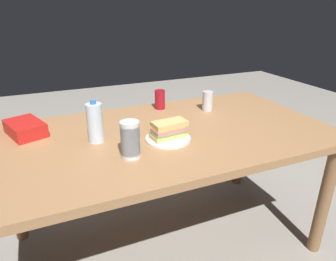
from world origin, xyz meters
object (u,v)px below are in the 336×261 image
at_px(water_bottle_tall, 95,123).
at_px(plastic_cup_stack, 130,140).
at_px(chip_bag, 25,128).
at_px(dining_table, 164,146).
at_px(soda_can_silver, 208,101).
at_px(sandwich, 168,130).
at_px(soda_can_red, 160,100).
at_px(paper_plate, 168,139).

bearing_deg(water_bottle_tall, plastic_cup_stack, -64.16).
distance_m(chip_bag, water_bottle_tall, 0.40).
relative_size(dining_table, soda_can_silver, 14.74).
distance_m(sandwich, chip_bag, 0.74).
bearing_deg(water_bottle_tall, soda_can_red, 35.95).
bearing_deg(sandwich, plastic_cup_stack, -155.12).
relative_size(sandwich, soda_can_silver, 1.55).
relative_size(chip_bag, soda_can_silver, 1.89).
bearing_deg(sandwich, dining_table, 82.22).
bearing_deg(dining_table, soda_can_silver, 29.50).
bearing_deg(plastic_cup_stack, chip_bag, 133.73).
bearing_deg(dining_table, sandwich, -97.78).
relative_size(sandwich, water_bottle_tall, 0.91).
distance_m(paper_plate, chip_bag, 0.74).
bearing_deg(paper_plate, sandwich, 32.08).
height_order(dining_table, sandwich, sandwich).
distance_m(sandwich, water_bottle_tall, 0.36).
distance_m(sandwich, plastic_cup_stack, 0.25).
height_order(sandwich, chip_bag, sandwich).
xyz_separation_m(sandwich, soda_can_red, (0.14, 0.46, 0.01)).
distance_m(soda_can_red, chip_bag, 0.80).
xyz_separation_m(soda_can_red, plastic_cup_stack, (-0.36, -0.57, 0.02)).
relative_size(sandwich, chip_bag, 0.82).
xyz_separation_m(sandwich, chip_bag, (-0.66, 0.35, -0.02)).
xyz_separation_m(dining_table, chip_bag, (-0.67, 0.25, 0.12)).
relative_size(dining_table, chip_bag, 7.82).
bearing_deg(plastic_cup_stack, sandwich, 24.88).
distance_m(paper_plate, water_bottle_tall, 0.36).
bearing_deg(water_bottle_tall, dining_table, -4.10).
height_order(chip_bag, plastic_cup_stack, plastic_cup_stack).
relative_size(chip_bag, plastic_cup_stack, 1.38).
bearing_deg(paper_plate, plastic_cup_stack, -155.24).
bearing_deg(chip_bag, paper_plate, 41.79).
bearing_deg(dining_table, soda_can_red, 71.20).
distance_m(dining_table, water_bottle_tall, 0.39).
xyz_separation_m(paper_plate, chip_bag, (-0.65, 0.35, 0.03)).
xyz_separation_m(paper_plate, plastic_cup_stack, (-0.22, -0.10, 0.08)).
height_order(paper_plate, soda_can_red, soda_can_red).
height_order(chip_bag, water_bottle_tall, water_bottle_tall).
xyz_separation_m(dining_table, water_bottle_tall, (-0.35, 0.02, 0.18)).
bearing_deg(soda_can_red, chip_bag, -171.70).
height_order(dining_table, plastic_cup_stack, plastic_cup_stack).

